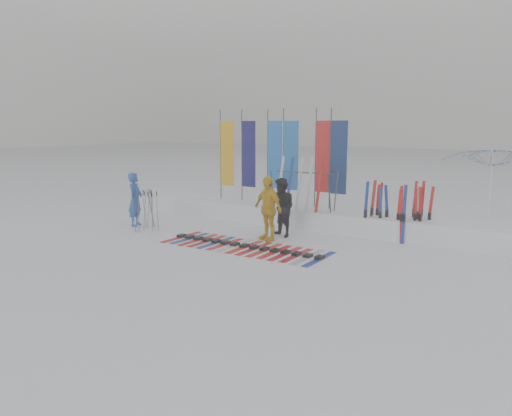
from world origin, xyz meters
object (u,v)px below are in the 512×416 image
Objects in this scene: person_black at (282,208)px; ski_rack at (304,185)px; tent_canopy at (489,191)px; person_blue at (135,200)px; ski_row at (244,246)px; person_yellow at (268,208)px.

person_black is 0.85× the size of ski_rack.
person_blue is at bearing -155.70° from tent_canopy.
tent_canopy reaches higher than ski_row.
person_black reaches higher than ski_row.
person_blue is 4.70m from ski_row.
person_yellow is 6.47m from tent_canopy.
ski_row is (4.60, -0.47, -0.84)m from person_blue.
person_yellow is (-0.10, -0.62, 0.06)m from person_black.
ski_row is at bearing -76.04° from person_yellow.
person_blue is at bearing -145.39° from person_black.
person_black is 6.04m from tent_canopy.
tent_canopy reaches higher than person_blue.
tent_canopy is at bearing -89.78° from person_blue.
person_yellow reaches higher than person_black.
tent_canopy is 1.48× the size of ski_rack.
ski_rack is (-0.04, 1.47, 0.52)m from person_black.
tent_canopy reaches higher than ski_rack.
ski_row is 3.44m from ski_rack.
person_black is (4.78, 1.22, -0.00)m from person_blue.
ski_rack is (-5.13, -1.76, 0.03)m from tent_canopy.
person_blue is at bearing 174.15° from ski_row.
person_blue reaches higher than person_black.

